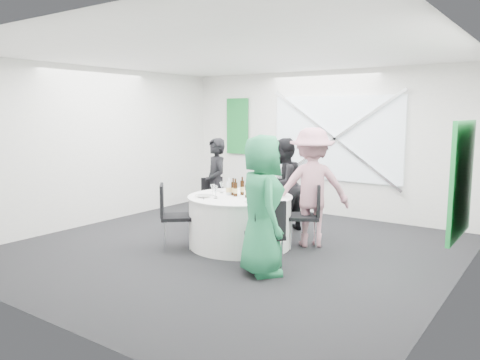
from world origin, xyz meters
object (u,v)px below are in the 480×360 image
Objects in this scene: person_man_back at (283,185)px; person_woman_pink at (312,187)px; person_woman_green at (262,205)px; chair_front_right at (267,230)px; chair_back at (275,201)px; chair_back_right at (310,210)px; green_water_bottle at (254,189)px; clear_water_bottle at (229,188)px; chair_back_left at (214,199)px; chair_front_left at (170,211)px; banquet_table at (240,221)px; person_man_back_left at (216,184)px.

person_woman_pink is at bearing 63.53° from person_man_back.
person_man_back is at bearing -24.59° from person_woman_green.
chair_back is at bearing -112.69° from chair_front_right.
person_man_back is at bearing -155.89° from chair_back_right.
green_water_bottle is 1.08× the size of clear_water_bottle.
chair_back is at bearing -47.10° from person_man_back.
person_man_back is 1.17m from clear_water_bottle.
chair_back_left is 1.28m from green_water_bottle.
clear_water_bottle is (-0.37, -0.12, -0.01)m from green_water_bottle.
chair_front_left is 0.93m from clear_water_bottle.
chair_back is 0.97× the size of chair_front_right.
banquet_table is 1.18m from person_man_back.
person_man_back is (0.87, 1.80, 0.23)m from chair_front_left.
chair_back_left is at bearing -86.29° from chair_front_right.
person_man_back_left reaches higher than chair_back_left.
person_woman_pink is (0.87, 0.62, 0.51)m from banquet_table.
green_water_bottle is at bearing 10.37° from person_man_back.
clear_water_bottle is at bearing 6.29° from person_woman_green.
chair_front_right is 1.45m from person_woman_pink.
person_woman_green is (0.93, -1.87, 0.34)m from chair_back.
person_woman_pink is (1.78, 0.04, 0.10)m from person_man_back_left.
person_man_back_left reaches higher than chair_back_right.
chair_back is 1.04m from chair_back_left.
chair_front_right is 0.58× the size of person_man_back.
green_water_bottle is (-0.67, -0.54, -0.01)m from person_woman_pink.
chair_front_left is at bearing -50.54° from person_man_back_left.
banquet_table is 1.03m from chair_back.
person_woman_pink is 6.63× the size of clear_water_bottle.
person_woman_pink is at bearing -44.98° from person_woman_green.
green_water_bottle is (0.09, -1.02, 0.08)m from person_man_back.
chair_back_left is 0.27m from person_man_back_left.
chair_back_right is (0.90, 0.50, 0.18)m from banquet_table.
green_water_bottle reaches higher than chair_back_right.
person_man_back reaches higher than chair_front_right.
chair_back_right is at bearing -29.69° from chair_back.
green_water_bottle is (-0.77, 0.87, 0.33)m from chair_front_right.
banquet_table is 1.63× the size of chair_front_left.
banquet_table is 1.05m from chair_back_right.
banquet_table is at bearing 0.00° from person_man_back.
chair_front_left reaches higher than chair_back.
green_water_bottle is at bearing 8.06° from person_man_back_left.
person_man_back_left is at bearing -57.88° from person_man_back.
banquet_table is 1.16m from person_man_back_left.
chair_front_right is (0.96, -0.79, 0.16)m from banquet_table.
person_man_back is at bearing -31.86° from chair_back_left.
chair_back is 0.30m from person_man_back.
chair_back is 1.01× the size of chair_back_left.
person_man_back_left reaches higher than green_water_bottle.
chair_front_right is at bearing -26.33° from chair_back_right.
chair_front_left reaches higher than chair_front_right.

